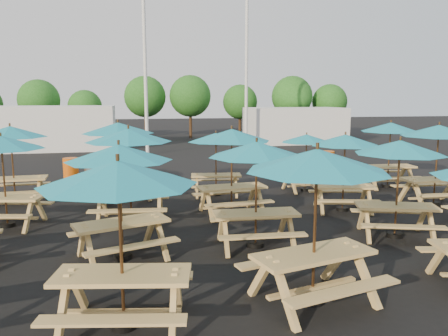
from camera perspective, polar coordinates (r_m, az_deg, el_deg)
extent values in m
plane|color=black|center=(12.64, 1.39, -5.99)|extent=(120.00, 120.00, 0.00)
cube|color=tan|center=(12.54, -26.64, -3.50)|extent=(1.97, 1.11, 0.06)
cube|color=tan|center=(13.20, -25.20, -4.14)|extent=(1.87, 0.66, 0.04)
cylinder|color=black|center=(12.70, -26.41, -6.64)|extent=(0.37, 0.37, 0.10)
cylinder|color=brown|center=(12.46, -26.78, -1.59)|extent=(0.05, 0.05, 2.38)
cone|color=teal|center=(12.33, -27.11, 2.99)|extent=(2.53, 2.53, 0.33)
cube|color=tan|center=(15.18, -25.76, -1.28)|extent=(1.97, 0.85, 0.06)
cube|color=tan|center=(14.55, -26.19, -2.97)|extent=(1.94, 0.37, 0.04)
cube|color=tan|center=(15.92, -25.21, -1.94)|extent=(1.94, 0.37, 0.04)
cylinder|color=black|center=(15.32, -25.57, -4.00)|extent=(0.39, 0.39, 0.11)
cylinder|color=brown|center=(15.11, -25.87, 0.36)|extent=(0.05, 0.05, 2.47)
cone|color=teal|center=(15.01, -26.15, 4.29)|extent=(2.31, 2.31, 0.34)
cube|color=tan|center=(6.57, -13.16, -13.47)|extent=(2.04, 1.09, 0.06)
cube|color=tan|center=(6.08, -14.50, -18.73)|extent=(1.95, 0.62, 0.04)
cube|color=tan|center=(7.33, -11.91, -13.62)|extent=(1.95, 0.62, 0.04)
cylinder|color=black|center=(6.89, -12.93, -19.19)|extent=(0.39, 0.39, 0.11)
cylinder|color=brown|center=(6.42, -13.31, -9.83)|extent=(0.05, 0.05, 2.47)
cone|color=teal|center=(6.16, -13.66, -0.61)|extent=(2.57, 2.57, 0.34)
cube|color=tan|center=(9.23, -13.24, -6.96)|extent=(2.02, 1.31, 0.06)
cube|color=tan|center=(8.70, -11.76, -10.02)|extent=(1.87, 0.86, 0.04)
cube|color=tan|center=(9.95, -14.39, -7.65)|extent=(1.87, 0.86, 0.04)
cylinder|color=black|center=(9.46, -13.08, -11.17)|extent=(0.38, 0.38, 0.10)
cylinder|color=brown|center=(9.13, -13.33, -4.37)|extent=(0.05, 0.05, 2.41)
cone|color=teal|center=(8.95, -13.57, 1.96)|extent=(2.72, 2.72, 0.33)
cube|color=tan|center=(11.91, -12.11, -3.10)|extent=(2.06, 0.99, 0.07)
cube|color=tan|center=(11.28, -12.49, -5.46)|extent=(2.00, 0.50, 0.04)
cube|color=tan|center=(12.68, -11.68, -3.82)|extent=(2.00, 0.50, 0.04)
cylinder|color=black|center=(12.09, -11.99, -6.62)|extent=(0.40, 0.40, 0.11)
cylinder|color=brown|center=(11.83, -12.19, -0.96)|extent=(0.05, 0.05, 2.53)
cone|color=teal|center=(11.69, -12.36, 4.20)|extent=(2.50, 2.50, 0.35)
cube|color=tan|center=(14.54, -13.45, -0.93)|extent=(2.14, 1.33, 0.07)
cube|color=tan|center=(13.90, -12.59, -2.70)|extent=(1.99, 0.85, 0.04)
cube|color=tan|center=(15.29, -14.14, -1.69)|extent=(1.99, 0.85, 0.04)
cylinder|color=black|center=(14.69, -13.34, -3.87)|extent=(0.40, 0.40, 0.11)
cylinder|color=brown|center=(14.47, -13.52, 0.85)|extent=(0.05, 0.05, 2.55)
cone|color=teal|center=(14.36, -13.68, 5.10)|extent=(2.84, 2.84, 0.36)
cube|color=tan|center=(7.28, 11.66, -10.96)|extent=(2.12, 1.23, 0.07)
cube|color=tan|center=(6.88, 15.39, -15.20)|extent=(2.00, 0.75, 0.04)
cube|color=tan|center=(7.94, 8.32, -11.59)|extent=(2.00, 0.75, 0.04)
cylinder|color=black|center=(7.57, 11.47, -16.39)|extent=(0.40, 0.40, 0.11)
cylinder|color=brown|center=(7.14, 11.78, -7.53)|extent=(0.05, 0.05, 2.54)
cone|color=teal|center=(6.91, 12.06, 1.03)|extent=(2.75, 2.75, 0.35)
cube|color=tan|center=(9.74, 4.18, -5.94)|extent=(1.90, 0.83, 0.06)
cube|color=tan|center=(9.18, 5.11, -8.84)|extent=(1.88, 0.36, 0.04)
cube|color=tan|center=(10.46, 3.32, -6.57)|extent=(1.88, 0.36, 0.04)
cylinder|color=black|center=(9.95, 4.13, -9.93)|extent=(0.37, 0.37, 0.10)
cylinder|color=brown|center=(9.63, 4.20, -3.49)|extent=(0.05, 0.05, 2.39)
cone|color=teal|center=(9.47, 4.28, 2.46)|extent=(2.24, 2.24, 0.33)
cube|color=tan|center=(12.41, 0.99, -2.50)|extent=(2.00, 0.94, 0.06)
cube|color=tan|center=(11.83, 2.08, -4.64)|extent=(1.95, 0.46, 0.04)
cube|color=tan|center=(13.13, 0.01, -3.24)|extent=(1.95, 0.46, 0.04)
cylinder|color=black|center=(12.58, 0.98, -5.81)|extent=(0.39, 0.39, 0.11)
cylinder|color=brown|center=(12.33, 1.00, -0.50)|extent=(0.05, 0.05, 2.47)
cone|color=teal|center=(12.20, 1.01, 4.33)|extent=(2.41, 2.41, 0.34)
cube|color=tan|center=(14.89, -1.05, -0.94)|extent=(1.76, 0.88, 0.06)
cube|color=tan|center=(14.33, -0.92, -2.45)|extent=(1.70, 0.46, 0.04)
cube|color=tan|center=(15.54, -1.16, -1.53)|extent=(1.70, 0.46, 0.04)
cylinder|color=black|center=(15.01, -1.04, -3.38)|extent=(0.34, 0.34, 0.09)
cylinder|color=brown|center=(14.82, -1.05, 0.52)|extent=(0.04, 0.04, 2.16)
cone|color=teal|center=(14.72, -1.06, 4.02)|extent=(2.16, 2.16, 0.30)
cube|color=tan|center=(11.16, 21.58, -4.68)|extent=(1.97, 1.25, 0.06)
cube|color=tan|center=(10.60, 22.45, -7.09)|extent=(1.83, 0.81, 0.04)
cube|color=tan|center=(11.86, 20.64, -5.30)|extent=(1.83, 0.81, 0.04)
cylinder|color=black|center=(11.34, 21.37, -8.14)|extent=(0.37, 0.37, 0.10)
cylinder|color=brown|center=(11.07, 21.71, -2.57)|extent=(0.04, 0.04, 2.35)
cone|color=teal|center=(10.92, 22.01, 2.54)|extent=(2.64, 2.64, 0.33)
cube|color=tan|center=(13.28, 15.31, -2.32)|extent=(1.89, 1.08, 0.06)
cube|color=tan|center=(12.72, 15.96, -4.17)|extent=(1.79, 0.64, 0.04)
cube|color=tan|center=(13.96, 14.62, -2.95)|extent=(1.79, 0.64, 0.04)
cylinder|color=black|center=(13.43, 15.19, -5.18)|extent=(0.36, 0.36, 0.10)
cylinder|color=brown|center=(13.21, 15.38, -0.60)|extent=(0.04, 0.04, 2.28)
cone|color=teal|center=(13.09, 15.56, 3.55)|extent=(2.44, 2.44, 0.32)
cube|color=tan|center=(15.86, 10.60, -0.60)|extent=(1.66, 0.78, 0.05)
cube|color=tan|center=(15.40, 11.59, -1.90)|extent=(1.62, 0.38, 0.04)
cube|color=tan|center=(16.42, 9.62, -1.16)|extent=(1.62, 0.38, 0.04)
cylinder|color=black|center=(15.97, 10.54, -2.78)|extent=(0.32, 0.32, 0.09)
cylinder|color=brown|center=(15.80, 10.64, 0.70)|extent=(0.04, 0.04, 2.05)
cone|color=teal|center=(15.70, 10.73, 3.82)|extent=(1.99, 1.99, 0.29)
cube|color=tan|center=(14.97, 25.86, -1.36)|extent=(1.99, 0.82, 0.07)
cube|color=tan|center=(15.60, 24.23, -2.04)|extent=(1.97, 0.33, 0.04)
cylinder|color=black|center=(15.12, 25.66, -4.17)|extent=(0.39, 0.39, 0.11)
cylinder|color=brown|center=(14.90, 25.98, 0.34)|extent=(0.05, 0.05, 2.52)
cone|color=teal|center=(14.80, 26.27, 4.40)|extent=(2.30, 2.30, 0.35)
cube|color=tan|center=(17.33, 20.68, 0.19)|extent=(1.95, 0.88, 0.06)
cube|color=tan|center=(16.78, 21.74, -1.21)|extent=(1.92, 0.40, 0.04)
cube|color=tan|center=(17.99, 19.58, -0.43)|extent=(1.92, 0.40, 0.04)
cylinder|color=black|center=(17.45, 20.55, -2.17)|extent=(0.38, 0.38, 0.11)
cylinder|color=brown|center=(17.27, 20.76, 1.62)|extent=(0.05, 0.05, 2.43)
cone|color=teal|center=(17.18, 20.95, 5.01)|extent=(2.32, 2.32, 0.34)
cylinder|color=#D2560C|center=(18.34, -19.36, -0.24)|extent=(0.59, 0.59, 0.95)
cylinder|color=gray|center=(18.07, -16.83, -0.25)|extent=(0.59, 0.59, 0.95)
cylinder|color=#1B911A|center=(18.34, -14.57, -0.02)|extent=(0.59, 0.59, 0.95)
cylinder|color=#D2560C|center=(20.12, 13.36, 0.82)|extent=(0.59, 0.59, 0.95)
cylinder|color=silver|center=(26.04, -10.32, 14.94)|extent=(0.20, 0.20, 12.00)
cylinder|color=silver|center=(28.95, 2.97, 14.47)|extent=(0.20, 0.20, 12.00)
cube|color=silver|center=(30.39, -21.70, 4.90)|extent=(8.00, 4.00, 2.80)
cube|color=silver|center=(33.12, 9.15, 5.55)|extent=(7.00, 4.00, 2.60)
cylinder|color=#382314|center=(36.52, -22.81, 4.91)|extent=(0.24, 0.24, 2.14)
sphere|color=#1E5919|center=(36.46, -23.01, 8.19)|extent=(3.11, 3.11, 3.11)
cylinder|color=#382314|center=(35.80, -17.57, 4.84)|extent=(0.24, 0.24, 1.78)
sphere|color=#1E5919|center=(35.72, -17.71, 7.63)|extent=(2.59, 2.59, 2.59)
cylinder|color=#382314|center=(36.68, -10.17, 5.63)|extent=(0.24, 0.24, 2.31)
sphere|color=#1E5919|center=(36.61, -10.28, 9.16)|extent=(3.36, 3.36, 3.36)
cylinder|color=#382314|center=(36.50, -4.39, 5.76)|extent=(0.24, 0.24, 2.35)
sphere|color=#1E5919|center=(36.44, -4.43, 9.36)|extent=(3.41, 3.41, 3.41)
cylinder|color=#382314|center=(37.72, 2.09, 5.63)|extent=(0.24, 0.24, 2.02)
sphere|color=#1E5919|center=(37.65, 2.11, 8.63)|extent=(2.94, 2.94, 2.94)
cylinder|color=#382314|center=(37.20, 8.79, 5.72)|extent=(0.24, 0.24, 2.32)
sphere|color=#1E5919|center=(37.14, 8.88, 9.22)|extent=(3.38, 3.38, 3.38)
cylinder|color=#382314|center=(38.55, 13.52, 5.47)|extent=(0.24, 0.24, 2.03)
sphere|color=#1E5919|center=(38.48, 13.63, 8.42)|extent=(2.95, 2.95, 2.95)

